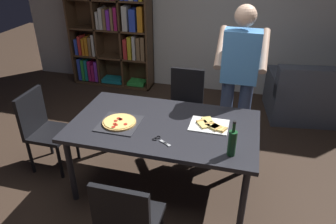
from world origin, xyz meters
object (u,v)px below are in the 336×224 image
object	(u,v)px
chair_far_side	(185,101)
bookshelf	(112,29)
person_serving_pizza	(239,76)
dining_table	(164,130)
chair_near_camera	(128,220)
chair_left_end	(43,126)
kitchen_scissors	(160,140)
couch	(331,99)
pepperoni_pizza_on_tray	(119,123)
wine_bottle	(232,142)

from	to	relation	value
chair_far_side	bookshelf	xyz separation A→B (m)	(-1.56, 1.38, 0.47)
person_serving_pizza	dining_table	bearing A→B (deg)	-128.93
chair_near_camera	chair_left_end	xyz separation A→B (m)	(-1.37, 1.00, 0.00)
chair_far_side	kitchen_scissors	size ratio (longest dim) A/B	4.70
chair_near_camera	kitchen_scissors	world-z (taller)	chair_near_camera
couch	person_serving_pizza	distance (m)	1.90
chair_far_side	chair_left_end	size ratio (longest dim) A/B	1.00
dining_table	pepperoni_pizza_on_tray	size ratio (longest dim) A/B	4.67
kitchen_scissors	person_serving_pizza	bearing A→B (deg)	60.87
chair_near_camera	bookshelf	size ratio (longest dim) A/B	0.46
dining_table	chair_near_camera	size ratio (longest dim) A/B	1.97
chair_near_camera	wine_bottle	size ratio (longest dim) A/B	2.85
dining_table	chair_left_end	distance (m)	1.38
wine_bottle	couch	bearing A→B (deg)	61.65
chair_near_camera	bookshelf	world-z (taller)	bookshelf
dining_table	pepperoni_pizza_on_tray	distance (m)	0.43
couch	chair_left_end	bearing A→B (deg)	-148.81
dining_table	couch	distance (m)	2.78
person_serving_pizza	pepperoni_pizza_on_tray	size ratio (longest dim) A/B	4.61
person_serving_pizza	pepperoni_pizza_on_tray	world-z (taller)	person_serving_pizza
chair_near_camera	chair_left_end	bearing A→B (deg)	144.08
pepperoni_pizza_on_tray	chair_left_end	bearing A→B (deg)	173.48
chair_left_end	person_serving_pizza	xyz separation A→B (m)	(2.00, 0.77, 0.49)
chair_near_camera	person_serving_pizza	xyz separation A→B (m)	(0.63, 1.77, 0.49)
person_serving_pizza	bookshelf	bearing A→B (deg)	143.78
dining_table	pepperoni_pizza_on_tray	xyz separation A→B (m)	(-0.41, -0.11, 0.08)
wine_bottle	bookshelf	bearing A→B (deg)	129.37
couch	pepperoni_pizza_on_tray	xyz separation A→B (m)	(-2.32, -2.10, 0.46)
person_serving_pizza	kitchen_scissors	xyz separation A→B (m)	(-0.59, -1.05, -0.24)
dining_table	pepperoni_pizza_on_tray	world-z (taller)	pepperoni_pizza_on_tray
dining_table	kitchen_scissors	world-z (taller)	kitchen_scissors
person_serving_pizza	kitchen_scissors	size ratio (longest dim) A/B	9.13
chair_left_end	dining_table	bearing A→B (deg)	0.00
pepperoni_pizza_on_tray	chair_far_side	bearing A→B (deg)	69.59
chair_near_camera	bookshelf	bearing A→B (deg)	114.81
chair_near_camera	chair_far_side	size ratio (longest dim) A/B	1.00
person_serving_pizza	kitchen_scissors	world-z (taller)	person_serving_pizza
couch	wine_bottle	world-z (taller)	wine_bottle
chair_far_side	bookshelf	size ratio (longest dim) A/B	0.46
bookshelf	couch	bearing A→B (deg)	-6.37
kitchen_scissors	chair_left_end	bearing A→B (deg)	168.80
couch	pepperoni_pizza_on_tray	distance (m)	3.16
pepperoni_pizza_on_tray	wine_bottle	world-z (taller)	wine_bottle
wine_bottle	chair_far_side	bearing A→B (deg)	116.50
chair_far_side	pepperoni_pizza_on_tray	distance (m)	1.21
chair_left_end	bookshelf	distance (m)	2.43
dining_table	bookshelf	xyz separation A→B (m)	(-1.56, 2.37, 0.30)
bookshelf	wine_bottle	xyz separation A→B (m)	(2.22, -2.70, -0.11)
chair_left_end	pepperoni_pizza_on_tray	xyz separation A→B (m)	(0.96, -0.11, 0.25)
dining_table	chair_near_camera	distance (m)	1.01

